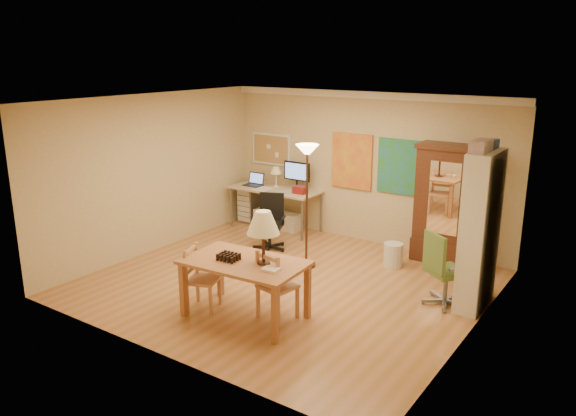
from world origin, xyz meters
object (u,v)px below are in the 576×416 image
Objects in this scene: office_chair_green at (443,285)px; armoire at (447,212)px; dining_table at (251,251)px; bookshelf at (480,231)px; computer_desk at (278,204)px; office_chair_black at (270,234)px.

armoire is at bearing 108.77° from office_chair_green.
dining_table is 3.03m from bookshelf.
computer_desk is (-1.97, 3.35, -0.43)m from dining_table.
dining_table is 0.83× the size of armoire.
office_chair_green is 0.89m from bookshelf.
dining_table is at bearing -138.19° from bookshelf.
armoire is at bearing 1.35° from computer_desk.
computer_desk is 1.83× the size of office_chair_black.
computer_desk is 3.34m from armoire.
armoire is (1.35, 3.42, -0.08)m from dining_table.
office_chair_black is 3.02m from armoire.
computer_desk is at bearing 158.26° from office_chair_green.
office_chair_black is at bearing 175.41° from bookshelf.
office_chair_green is 0.49× the size of bookshelf.
dining_table is at bearing -136.48° from office_chair_green.
dining_table is at bearing -111.50° from armoire.
dining_table reaches higher than office_chair_green.
armoire reaches higher than office_chair_green.
computer_desk is at bearing 120.46° from dining_table.
office_chair_black is 3.75m from bookshelf.
bookshelf reaches higher than office_chair_green.
office_chair_black is at bearing 171.27° from office_chair_green.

